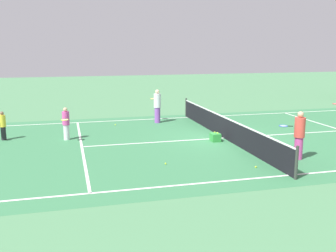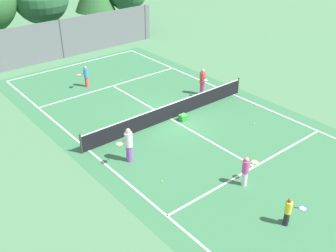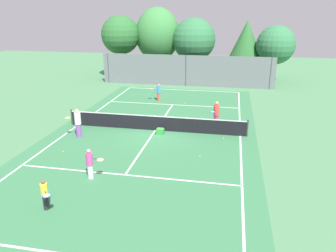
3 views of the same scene
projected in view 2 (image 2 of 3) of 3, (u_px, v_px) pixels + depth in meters
ground_plane at (171, 119)px, 23.33m from camera, size 80.00×80.00×0.00m
court_surface at (171, 119)px, 23.33m from camera, size 13.00×25.00×0.01m
tennis_net at (171, 111)px, 23.08m from camera, size 11.90×0.10×1.10m
perimeter_fence at (61, 39)px, 32.01m from camera, size 18.00×0.12×3.20m
player_0 at (202, 82)px, 25.94m from camera, size 0.63×0.96×1.81m
player_1 at (129, 145)px, 19.00m from camera, size 0.97×0.50×1.83m
player_2 at (246, 171)px, 17.41m from camera, size 0.89×0.38×1.48m
player_3 at (86, 76)px, 27.18m from camera, size 0.90×0.42×1.51m
player_4 at (288, 211)px, 15.21m from camera, size 0.72×0.78×1.30m
ball_crate at (183, 117)px, 23.09m from camera, size 0.46×0.39×0.43m
tennis_ball_0 at (84, 131)px, 21.98m from camera, size 0.07×0.07×0.07m
tennis_ball_1 at (120, 80)px, 28.47m from camera, size 0.07×0.07×0.07m
tennis_ball_2 at (254, 124)px, 22.71m from camera, size 0.07×0.07×0.07m
tennis_ball_3 at (162, 181)px, 17.95m from camera, size 0.07×0.07×0.07m
tennis_ball_4 at (165, 108)px, 24.47m from camera, size 0.07×0.07×0.07m
tennis_ball_5 at (230, 101)px, 25.35m from camera, size 0.07×0.07×0.07m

